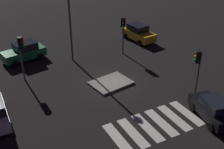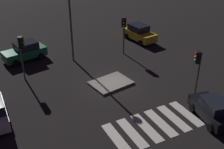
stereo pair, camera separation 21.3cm
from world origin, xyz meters
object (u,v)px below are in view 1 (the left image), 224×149
object	(u,v)px
traffic_light_west	(21,48)
car_green	(24,52)
traffic_light_east	(198,62)
car_yellow	(138,33)
traffic_island	(111,83)
car_black	(213,109)
street_lamp	(69,6)
traffic_light_north	(123,27)

from	to	relation	value
traffic_light_west	car_green	bearing A→B (deg)	112.76
traffic_light_east	car_yellow	bearing A→B (deg)	-61.92
car_green	traffic_light_east	bearing A→B (deg)	118.76
traffic_island	car_green	distance (m)	9.93
car_green	traffic_light_west	world-z (taller)	traffic_light_west
traffic_light_west	traffic_light_east	distance (m)	14.29
car_black	street_lamp	size ratio (longest dim) A/B	0.49
traffic_light_north	traffic_light_east	xyz separation A→B (m)	(1.16, -9.38, -0.18)
car_black	car_yellow	bearing A→B (deg)	-1.30
traffic_light_north	traffic_light_east	distance (m)	9.45
car_black	traffic_light_west	distance (m)	15.73
traffic_light_north	traffic_light_east	world-z (taller)	traffic_light_north
traffic_light_north	street_lamp	bearing A→B (deg)	-62.94
car_black	traffic_light_west	size ratio (longest dim) A/B	1.01
car_green	car_yellow	bearing A→B (deg)	165.34
traffic_light_east	street_lamp	distance (m)	12.49
traffic_island	traffic_light_east	bearing A→B (deg)	-40.73
traffic_light_north	street_lamp	world-z (taller)	street_lamp
car_black	car_green	bearing A→B (deg)	42.65
traffic_light_west	car_yellow	bearing A→B (deg)	47.97
car_black	street_lamp	xyz separation A→B (m)	(-5.16, 13.58, 4.70)
traffic_island	street_lamp	world-z (taller)	street_lamp
traffic_island	car_black	distance (m)	8.64
car_green	traffic_light_east	size ratio (longest dim) A/B	1.19
traffic_light_west	traffic_light_east	size ratio (longest dim) A/B	1.08
traffic_island	street_lamp	bearing A→B (deg)	101.24
car_yellow	traffic_light_west	world-z (taller)	traffic_light_west
car_yellow	traffic_light_west	bearing A→B (deg)	-83.11
traffic_light_west	street_lamp	size ratio (longest dim) A/B	0.49
car_green	traffic_light_east	distance (m)	16.69
traffic_island	traffic_light_north	xyz separation A→B (m)	(4.03, 4.92, 2.91)
car_yellow	car_green	xyz separation A→B (m)	(-12.99, 0.87, -0.02)
car_yellow	traffic_light_west	distance (m)	14.41
street_lamp	traffic_light_east	bearing A→B (deg)	-58.55
car_green	traffic_light_west	distance (m)	4.80
traffic_light_north	street_lamp	xyz separation A→B (m)	(-5.21, 1.02, 2.52)
traffic_light_north	street_lamp	distance (m)	5.87
car_yellow	traffic_light_east	size ratio (longest dim) A/B	1.20
car_yellow	street_lamp	xyz separation A→B (m)	(-8.79, -1.50, 4.61)
car_black	traffic_light_east	distance (m)	3.94
car_yellow	traffic_light_east	bearing A→B (deg)	-18.14
traffic_light_west	traffic_light_east	xyz separation A→B (m)	(11.43, -8.57, -0.22)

